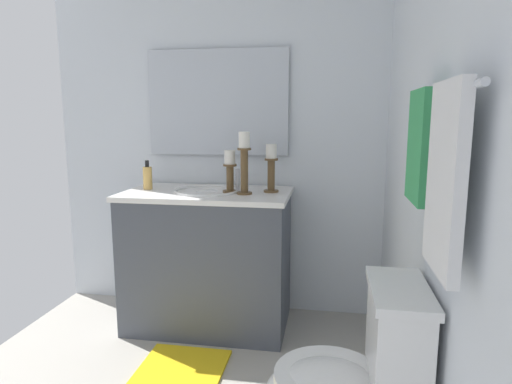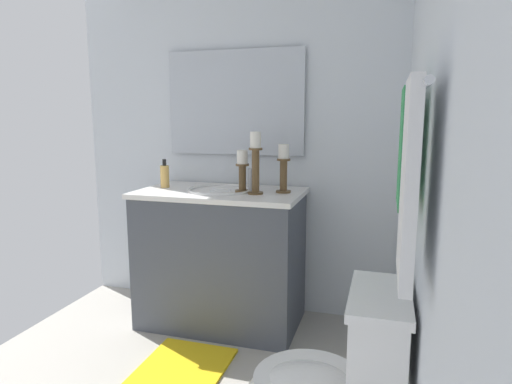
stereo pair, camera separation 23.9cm
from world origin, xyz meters
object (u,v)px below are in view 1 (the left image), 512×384
at_px(mirror, 217,103).
at_px(soap_bottle, 148,177).
at_px(sink_basin, 207,198).
at_px(candle_holder_mid, 230,170).
at_px(candle_holder_tall, 271,167).
at_px(towel_bar, 441,92).
at_px(towel_near_vanity, 418,147).
at_px(bath_mat, 176,379).
at_px(candle_holder_short, 244,161).
at_px(towel_center, 445,179).
at_px(vanity_cabinet, 208,259).

distance_m(mirror, soap_bottle, 0.66).
xyz_separation_m(sink_basin, candle_holder_mid, (0.01, 0.15, 0.17)).
distance_m(sink_basin, candle_holder_mid, 0.22).
xyz_separation_m(candle_holder_tall, towel_bar, (1.22, 0.65, 0.36)).
xyz_separation_m(towel_near_vanity, bath_mat, (-0.37, -1.02, -1.19)).
distance_m(candle_holder_tall, candle_holder_mid, 0.25).
distance_m(candle_holder_short, towel_near_vanity, 1.23).
relative_size(candle_holder_mid, soap_bottle, 1.40).
distance_m(towel_bar, towel_center, 0.29).
xyz_separation_m(towel_near_vanity, towel_center, (0.37, 0.00, -0.06)).
height_order(candle_holder_mid, bath_mat, candle_holder_mid).
xyz_separation_m(mirror, candle_holder_mid, (0.29, 0.15, -0.40)).
xyz_separation_m(mirror, towel_bar, (1.46, 1.04, -0.02)).
height_order(candle_holder_mid, towel_center, towel_center).
height_order(mirror, candle_holder_short, mirror).
distance_m(candle_holder_tall, bath_mat, 1.26).
bearing_deg(towel_bar, sink_basin, -138.65).
xyz_separation_m(soap_bottle, bath_mat, (0.64, 0.39, -0.92)).
bearing_deg(towel_near_vanity, candle_holder_short, -140.26).
xyz_separation_m(sink_basin, bath_mat, (0.62, -0.00, -0.81)).
relative_size(towel_center, bath_mat, 0.82).
distance_m(towel_near_vanity, towel_center, 0.38).
bearing_deg(candle_holder_short, sink_basin, -103.26).
distance_m(candle_holder_tall, towel_near_vanity, 1.23).
height_order(mirror, towel_bar, mirror).
bearing_deg(towel_bar, soap_bottle, -130.06).
xyz_separation_m(vanity_cabinet, candle_holder_short, (0.06, 0.24, 0.62)).
xyz_separation_m(vanity_cabinet, sink_basin, (0.00, 0.00, 0.39)).
xyz_separation_m(vanity_cabinet, towel_bar, (1.18, 1.04, 0.94)).
relative_size(towel_bar, towel_center, 1.52).
distance_m(candle_holder_mid, towel_center, 1.62).
xyz_separation_m(candle_holder_short, towel_center, (1.31, 0.78, 0.09)).
bearing_deg(candle_holder_short, bath_mat, -23.13).
relative_size(candle_holder_short, towel_bar, 0.49).
relative_size(candle_holder_short, bath_mat, 0.60).
height_order(vanity_cabinet, candle_holder_mid, candle_holder_mid).
height_order(candle_holder_short, soap_bottle, candle_holder_short).
bearing_deg(soap_bottle, candle_holder_short, 83.13).
height_order(sink_basin, candle_holder_tall, candle_holder_tall).
xyz_separation_m(soap_bottle, towel_bar, (1.20, 1.42, 0.44)).
bearing_deg(mirror, vanity_cabinet, -0.01).
height_order(towel_center, bath_mat, towel_center).
bearing_deg(mirror, bath_mat, 0.00).
bearing_deg(soap_bottle, towel_center, 45.47).
relative_size(sink_basin, bath_mat, 0.67).
distance_m(towel_bar, towel_near_vanity, 0.25).
height_order(candle_holder_mid, soap_bottle, candle_holder_mid).
bearing_deg(mirror, towel_center, 31.82).
xyz_separation_m(vanity_cabinet, candle_holder_mid, (0.01, 0.15, 0.56)).
bearing_deg(towel_center, candle_holder_tall, -155.70).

